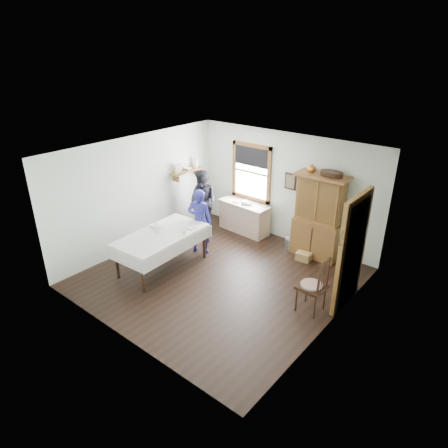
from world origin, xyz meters
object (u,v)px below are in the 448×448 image
at_px(pail, 290,244).
at_px(figure_dark, 203,204).
at_px(work_counter, 244,217).
at_px(wicker_basket, 303,256).
at_px(china_hutch, 318,217).
at_px(dining_table, 162,251).
at_px(spindle_chair, 312,284).
at_px(woman_blue, 200,223).

height_order(pail, figure_dark, figure_dark).
relative_size(work_counter, wicker_basket, 4.26).
distance_m(china_hutch, wicker_basket, 0.98).
height_order(dining_table, figure_dark, figure_dark).
distance_m(dining_table, spindle_chair, 3.35).
distance_m(wicker_basket, figure_dark, 2.94).
distance_m(woman_blue, figure_dark, 1.17).
bearing_deg(work_counter, figure_dark, -139.22).
distance_m(spindle_chair, woman_blue, 3.17).
xyz_separation_m(dining_table, spindle_chair, (3.28, 0.68, 0.14)).
height_order(work_counter, wicker_basket, work_counter).
bearing_deg(china_hutch, spindle_chair, -66.83).
distance_m(spindle_chair, pail, 2.44).
bearing_deg(pail, china_hutch, 11.45).
xyz_separation_m(china_hutch, pail, (-0.59, -0.12, -0.84)).
relative_size(spindle_chair, figure_dark, 0.74).
xyz_separation_m(china_hutch, figure_dark, (-2.94, -0.67, -0.23)).
height_order(dining_table, wicker_basket, dining_table).
xyz_separation_m(dining_table, figure_dark, (-0.59, 1.99, 0.35)).
bearing_deg(china_hutch, woman_blue, -146.55).
bearing_deg(pail, wicker_basket, -28.04).
bearing_deg(wicker_basket, figure_dark, -174.50).
distance_m(dining_table, pail, 3.09).
bearing_deg(dining_table, wicker_basket, 45.04).
relative_size(woman_blue, figure_dark, 0.97).
relative_size(work_counter, figure_dark, 0.92).
xyz_separation_m(work_counter, figure_dark, (-0.86, -0.66, 0.36)).
bearing_deg(china_hutch, work_counter, 178.03).
bearing_deg(spindle_chair, figure_dark, 163.98).
relative_size(dining_table, spindle_chair, 1.86).
distance_m(china_hutch, pail, 1.03).
bearing_deg(woman_blue, dining_table, 58.50).
distance_m(work_counter, dining_table, 2.66).
bearing_deg(dining_table, figure_dark, 106.61).
bearing_deg(wicker_basket, woman_blue, -150.75).
bearing_deg(woman_blue, spindle_chair, 148.70).
xyz_separation_m(work_counter, wicker_basket, (2.00, -0.38, -0.30)).
height_order(china_hutch, wicker_basket, china_hutch).
bearing_deg(china_hutch, wicker_basket, -103.79).
height_order(dining_table, woman_blue, woman_blue).
height_order(spindle_chair, woman_blue, woman_blue).
bearing_deg(spindle_chair, dining_table, -165.60).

